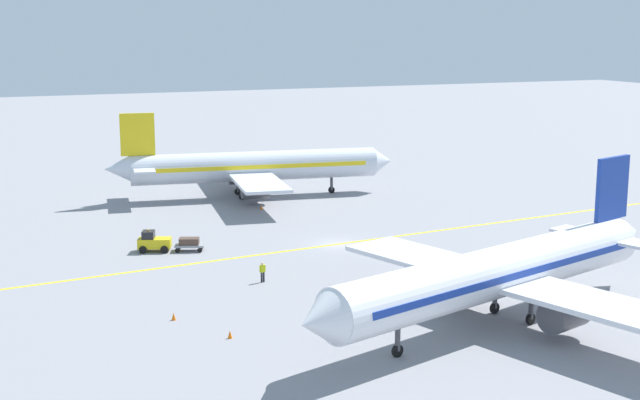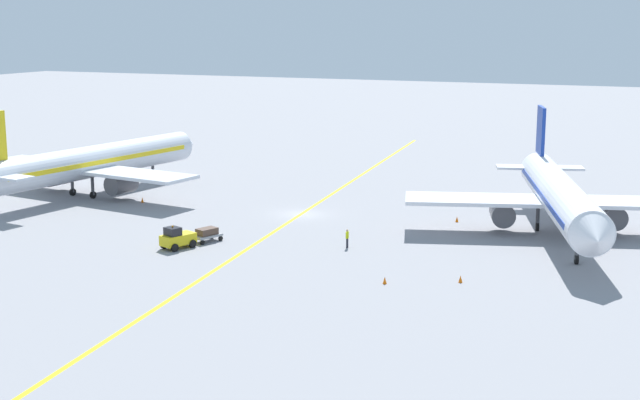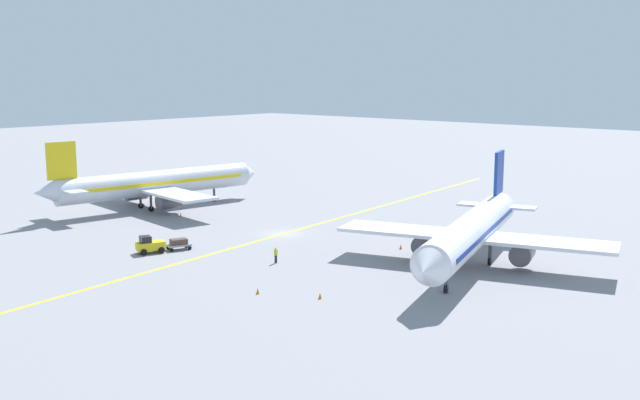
% 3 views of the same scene
% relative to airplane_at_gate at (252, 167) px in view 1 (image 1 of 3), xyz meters
% --- Properties ---
extents(ground_plane, '(400.00, 400.00, 0.00)m').
position_rel_airplane_at_gate_xyz_m(ground_plane, '(26.06, -0.21, -3.71)').
color(ground_plane, gray).
extents(apron_yellow_centreline, '(12.90, 119.39, 0.01)m').
position_rel_airplane_at_gate_xyz_m(apron_yellow_centreline, '(26.06, -0.21, -3.71)').
color(apron_yellow_centreline, yellow).
rests_on(apron_yellow_centreline, ground).
extents(airplane_at_gate, '(28.46, 35.49, 10.60)m').
position_rel_airplane_at_gate_xyz_m(airplane_at_gate, '(0.00, 0.00, 0.00)').
color(airplane_at_gate, silver).
rests_on(airplane_at_gate, ground).
extents(airplane_adjacent_stand, '(28.29, 34.78, 10.60)m').
position_rel_airplane_at_gate_xyz_m(airplane_adjacent_stand, '(51.56, 0.90, 0.00)').
color(airplane_adjacent_stand, white).
rests_on(airplane_adjacent_stand, ground).
extents(baggage_tug_white, '(2.58, 3.34, 2.11)m').
position_rel_airplane_at_gate_xyz_m(baggage_tug_white, '(21.87, -17.05, -2.81)').
color(baggage_tug_white, gold).
rests_on(baggage_tug_white, ground).
extents(baggage_cart_trailing, '(2.23, 2.93, 1.24)m').
position_rel_airplane_at_gate_xyz_m(baggage_cart_trailing, '(23.04, -13.97, -2.95)').
color(baggage_cart_trailing, gray).
rests_on(baggage_cart_trailing, ground).
extents(ground_crew_worker, '(0.28, 0.57, 1.68)m').
position_rel_airplane_at_gate_xyz_m(ground_crew_worker, '(35.40, -11.05, -2.80)').
color(ground_crew_worker, '#23232D').
rests_on(ground_crew_worker, ground).
extents(traffic_cone_near_nose, '(0.32, 0.32, 0.55)m').
position_rel_airplane_at_gate_xyz_m(traffic_cone_near_nose, '(47.14, -17.48, -3.43)').
color(traffic_cone_near_nose, orange).
rests_on(traffic_cone_near_nose, ground).
extents(traffic_cone_mid_apron, '(0.32, 0.32, 0.55)m').
position_rel_airplane_at_gate_xyz_m(traffic_cone_mid_apron, '(7.67, -1.50, -3.43)').
color(traffic_cone_mid_apron, orange).
rests_on(traffic_cone_mid_apron, ground).
extents(traffic_cone_by_wingtip, '(0.32, 0.32, 0.55)m').
position_rel_airplane_at_gate_xyz_m(traffic_cone_by_wingtip, '(41.66, 2.62, -3.43)').
color(traffic_cone_by_wingtip, orange).
rests_on(traffic_cone_by_wingtip, ground).
extents(traffic_cone_far_edge, '(0.32, 0.32, 0.55)m').
position_rel_airplane_at_gate_xyz_m(traffic_cone_far_edge, '(41.98, -20.07, -3.43)').
color(traffic_cone_far_edge, orange).
rests_on(traffic_cone_far_edge, ground).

